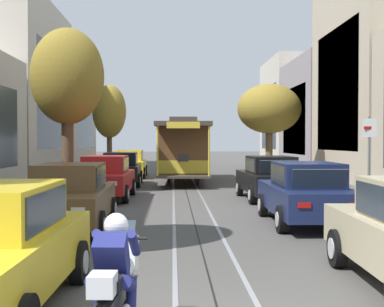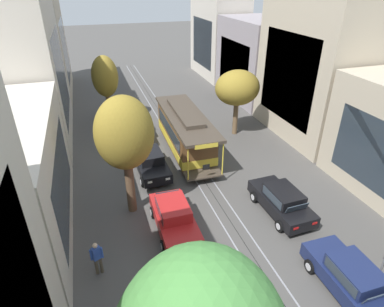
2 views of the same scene
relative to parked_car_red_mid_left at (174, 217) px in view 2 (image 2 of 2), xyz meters
name	(u,v)px [view 2 (image 2 of 2)]	position (x,y,z in m)	size (l,w,h in m)	color
ground_plane	(196,169)	(3.04, 5.40, -0.80)	(160.00, 160.00, 0.00)	#4C4947
trolley_track_rails	(185,150)	(3.04, 8.21, -0.79)	(1.14, 56.08, 0.01)	gray
building_facade_left	(12,109)	(-7.60, 7.37, 4.12)	(5.72, 47.78, 10.82)	beige
building_facade_right	(305,77)	(13.46, 9.11, 3.72)	(5.20, 47.78, 10.85)	gray
parked_car_red_mid_left	(174,217)	(0.00, 0.00, 0.00)	(2.04, 4.38, 1.58)	red
parked_car_black_fourth_left	(151,163)	(-0.01, 5.82, 0.00)	(2.06, 4.39, 1.58)	black
parked_car_yellow_fifth_left	(136,129)	(-0.06, 11.48, 0.00)	(2.03, 4.37, 1.58)	gold
parked_car_navy_second_right	(351,278)	(5.89, -5.93, 0.00)	(2.04, 4.38, 1.58)	#19234C
parked_car_black_mid_right	(282,201)	(5.99, -0.49, 0.00)	(2.09, 4.40, 1.58)	black
street_tree_kerb_left_second	(125,135)	(-1.83, 2.30, 3.89)	(3.00, 2.57, 6.74)	brown
street_tree_kerb_left_mid	(105,77)	(-1.77, 15.77, 3.26)	(2.25, 2.28, 5.89)	brown
street_tree_kerb_right_second	(237,88)	(7.90, 9.84, 3.11)	(3.59, 2.99, 5.34)	brown
cable_car_trolley	(185,131)	(3.04, 8.07, 0.86)	(2.76, 9.17, 3.28)	brown
pedestrian_on_left_pavement	(97,257)	(-3.92, -1.73, 0.19)	(0.55, 0.36, 1.74)	#4C4233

